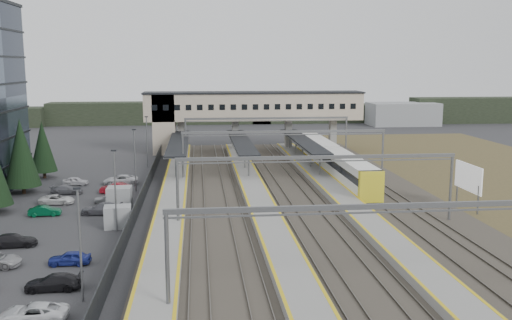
{
  "coord_description": "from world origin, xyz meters",
  "views": [
    {
      "loc": [
        0.09,
        -63.19,
        16.16
      ],
      "look_at": [
        7.48,
        8.79,
        4.0
      ],
      "focal_mm": 40.0,
      "sensor_mm": 36.0,
      "label": 1
    }
  ],
  "objects": [
    {
      "name": "treeline_far",
      "position": [
        23.81,
        92.28,
        2.95
      ],
      "size": [
        170.0,
        19.0,
        7.0
      ],
      "color": "black",
      "rests_on": "ground"
    },
    {
      "name": "lampposts",
      "position": [
        -8.0,
        1.25,
        4.34
      ],
      "size": [
        0.5,
        53.25,
        8.07
      ],
      "color": "slate",
      "rests_on": "ground"
    },
    {
      "name": "train",
      "position": [
        20.0,
        19.54,
        2.1
      ],
      "size": [
        2.93,
        40.7,
        3.69
      ],
      "color": "white",
      "rests_on": "ground"
    },
    {
      "name": "fence",
      "position": [
        -6.5,
        5.0,
        1.0
      ],
      "size": [
        0.08,
        90.0,
        2.0
      ],
      "color": "#26282B",
      "rests_on": "ground"
    },
    {
      "name": "gantries",
      "position": [
        12.0,
        3.0,
        6.0
      ],
      "size": [
        28.4,
        62.28,
        7.17
      ],
      "color": "slate",
      "rests_on": "ground"
    },
    {
      "name": "relay_cabin_near",
      "position": [
        -8.04,
        -6.79,
        1.1
      ],
      "size": [
        2.82,
        2.19,
        2.2
      ],
      "color": "gray",
      "rests_on": "ground"
    },
    {
      "name": "ground",
      "position": [
        0.0,
        0.0,
        0.0
      ],
      "size": [
        220.0,
        220.0,
        0.0
      ],
      "primitive_type": "plane",
      "color": "#2B2B2D",
      "rests_on": "ground"
    },
    {
      "name": "footbridge",
      "position": [
        7.7,
        42.0,
        7.93
      ],
      "size": [
        40.4,
        6.4,
        11.2
      ],
      "color": "#C2B499",
      "rests_on": "ground"
    },
    {
      "name": "billboard",
      "position": [
        30.2,
        -3.3,
        3.49
      ],
      "size": [
        0.24,
        6.08,
        5.18
      ],
      "color": "slate",
      "rests_on": "ground"
    },
    {
      "name": "canopies",
      "position": [
        7.0,
        27.0,
        3.92
      ],
      "size": [
        23.1,
        30.0,
        3.28
      ],
      "color": "black",
      "rests_on": "ground"
    },
    {
      "name": "car_park",
      "position": [
        -13.44,
        -6.6,
        0.6
      ],
      "size": [
        10.62,
        44.71,
        1.29
      ],
      "color": "#9D9DA2",
      "rests_on": "ground"
    },
    {
      "name": "relay_cabin_far",
      "position": [
        -8.9,
        1.09,
        1.23
      ],
      "size": [
        2.69,
        2.24,
        2.46
      ],
      "color": "gray",
      "rests_on": "ground"
    },
    {
      "name": "rail_corridor",
      "position": [
        9.34,
        5.0,
        0.29
      ],
      "size": [
        34.0,
        90.0,
        0.92
      ],
      "color": "#38342C",
      "rests_on": "ground"
    }
  ]
}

